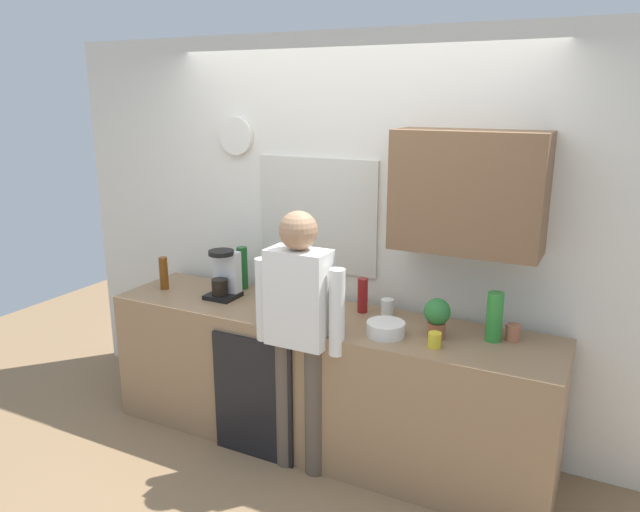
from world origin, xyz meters
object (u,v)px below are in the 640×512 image
(bottle_amber_beer, at_px, (164,273))
(cup_white_mug, at_px, (387,307))
(cup_yellow_cup, at_px, (435,340))
(dish_soap, at_px, (289,300))
(coffee_maker, at_px, (225,276))
(bottle_clear_soda, at_px, (494,317))
(bottle_green_wine, at_px, (242,268))
(cup_terracotta_mug, at_px, (513,333))
(bottle_olive_oil, at_px, (301,304))
(potted_plant, at_px, (437,315))
(bottle_dark_sauce, at_px, (264,285))
(person_at_sink, at_px, (299,323))
(mixing_bowl, at_px, (386,329))
(bottle_red_vinegar, at_px, (363,295))

(bottle_amber_beer, bearing_deg, cup_white_mug, 8.87)
(cup_yellow_cup, bearing_deg, dish_soap, 172.56)
(coffee_maker, height_order, cup_yellow_cup, coffee_maker)
(bottle_amber_beer, xyz_separation_m, bottle_clear_soda, (2.25, 0.12, 0.03))
(bottle_green_wine, xyz_separation_m, cup_terracotta_mug, (1.87, -0.10, -0.10))
(bottle_amber_beer, xyz_separation_m, bottle_olive_oil, (1.19, -0.15, 0.01))
(bottle_green_wine, bearing_deg, potted_plant, -9.58)
(bottle_olive_oil, xyz_separation_m, cup_white_mug, (0.39, 0.40, -0.08))
(bottle_amber_beer, relative_size, bottle_olive_oil, 0.92)
(cup_terracotta_mug, bearing_deg, bottle_dark_sauce, -179.83)
(bottle_amber_beer, bearing_deg, potted_plant, 0.47)
(coffee_maker, relative_size, bottle_green_wine, 1.10)
(bottle_dark_sauce, distance_m, cup_yellow_cup, 1.30)
(cup_white_mug, height_order, cup_yellow_cup, cup_white_mug)
(bottle_green_wine, bearing_deg, cup_white_mug, -0.99)
(cup_yellow_cup, xyz_separation_m, person_at_sink, (-0.76, -0.15, 0.02))
(bottle_green_wine, relative_size, person_at_sink, 0.19)
(dish_soap, bearing_deg, mixing_bowl, -7.69)
(coffee_maker, relative_size, potted_plant, 1.43)
(coffee_maker, height_order, person_at_sink, person_at_sink)
(cup_white_mug, bearing_deg, coffee_maker, -170.14)
(mixing_bowl, xyz_separation_m, person_at_sink, (-0.46, -0.18, 0.02))
(person_at_sink, bearing_deg, bottle_dark_sauce, 136.21)
(dish_soap, bearing_deg, coffee_maker, 174.60)
(bottle_red_vinegar, relative_size, bottle_green_wine, 0.73)
(bottle_clear_soda, bearing_deg, dish_soap, -174.86)
(dish_soap, xyz_separation_m, person_at_sink, (0.22, -0.28, -0.02))
(cup_yellow_cup, bearing_deg, potted_plant, 103.12)
(cup_white_mug, xyz_separation_m, cup_yellow_cup, (0.42, -0.37, -0.01))
(bottle_clear_soda, xyz_separation_m, cup_white_mug, (-0.68, 0.13, -0.09))
(bottle_clear_soda, bearing_deg, bottle_green_wine, 175.24)
(bottle_green_wine, distance_m, cup_yellow_cup, 1.56)
(cup_white_mug, bearing_deg, bottle_red_vinegar, -164.91)
(bottle_green_wine, relative_size, dish_soap, 1.67)
(bottle_clear_soda, xyz_separation_m, potted_plant, (-0.30, -0.10, -0.01))
(dish_soap, bearing_deg, bottle_green_wine, 153.86)
(bottle_red_vinegar, xyz_separation_m, bottle_dark_sauce, (-0.70, -0.04, -0.02))
(bottle_red_vinegar, bearing_deg, coffee_maker, -170.99)
(cup_white_mug, bearing_deg, mixing_bowl, -70.29)
(bottle_dark_sauce, relative_size, person_at_sink, 0.11)
(bottle_clear_soda, bearing_deg, coffee_maker, -178.01)
(cup_white_mug, bearing_deg, bottle_green_wine, 179.01)
(cup_yellow_cup, distance_m, dish_soap, 0.99)
(cup_yellow_cup, xyz_separation_m, potted_plant, (-0.03, 0.14, 0.09))
(cup_terracotta_mug, height_order, dish_soap, dish_soap)
(coffee_maker, relative_size, cup_terracotta_mug, 3.59)
(mixing_bowl, bearing_deg, dish_soap, 172.31)
(bottle_green_wine, height_order, dish_soap, bottle_green_wine)
(bottle_olive_oil, height_order, dish_soap, bottle_olive_oil)
(bottle_olive_oil, xyz_separation_m, cup_yellow_cup, (0.80, 0.03, -0.08))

